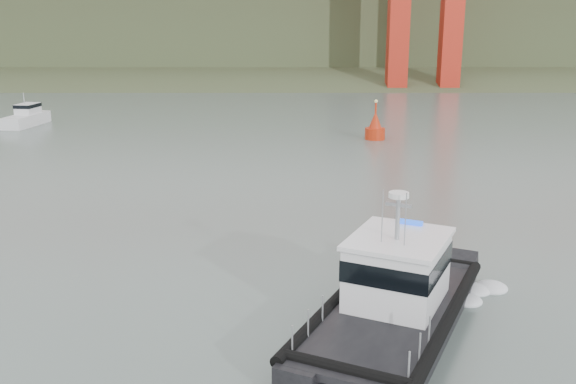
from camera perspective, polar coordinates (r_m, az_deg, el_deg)
The scene contains 5 objects.
ground at distance 26.88m, azimuth -2.63°, elevation -8.43°, with size 400.00×400.00×0.00m, color #47544F.
headlands at distance 150.14m, azimuth -0.58°, elevation 13.81°, with size 500.00×105.36×27.12m.
patrol_boat at distance 23.10m, azimuth 9.38°, elevation -9.15°, with size 8.27×11.53×5.28m.
motorboat at distance 71.92m, azimuth -22.21°, elevation 6.19°, with size 3.01×6.56×3.47m.
nav_buoy at distance 59.42m, azimuth 7.75°, elevation 5.63°, with size 1.84×1.84×3.84m.
Camera 1 is at (1.17, -24.59, 10.78)m, focal length 40.00 mm.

